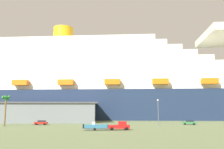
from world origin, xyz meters
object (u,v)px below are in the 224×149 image
at_px(small_boat_on_trailer, 98,126).
at_px(street_lamp, 158,109).
at_px(pickup_truck, 119,126).
at_px(parked_car_red_hatchback, 41,122).
at_px(cruise_ship, 109,88).
at_px(parked_car_green_wagon, 189,122).
at_px(palm_tree, 6,101).

height_order(small_boat_on_trailer, street_lamp, street_lamp).
bearing_deg(pickup_truck, small_boat_on_trailer, -172.21).
height_order(pickup_truck, parked_car_red_hatchback, pickup_truck).
distance_m(cruise_ship, pickup_truck, 79.59).
height_order(pickup_truck, small_boat_on_trailer, pickup_truck).
bearing_deg(parked_car_green_wagon, street_lamp, -148.28).
distance_m(cruise_ship, street_lamp, 64.18).
xyz_separation_m(pickup_truck, small_boat_on_trailer, (-5.41, -0.74, -0.08)).
bearing_deg(parked_car_red_hatchback, small_boat_on_trailer, -47.01).
relative_size(small_boat_on_trailer, parked_car_red_hatchback, 1.83).
height_order(small_boat_on_trailer, parked_car_green_wagon, small_boat_on_trailer).
bearing_deg(pickup_truck, parked_car_red_hatchback, 140.19).
xyz_separation_m(cruise_ship, parked_car_red_hatchback, (-22.13, -54.71, -17.49)).
height_order(cruise_ship, street_lamp, cruise_ship).
bearing_deg(parked_car_red_hatchback, street_lamp, -7.81).
bearing_deg(palm_tree, parked_car_red_hatchback, 41.32).
relative_size(cruise_ship, parked_car_red_hatchback, 56.26).
xyz_separation_m(cruise_ship, street_lamp, (18.14, -60.23, -12.73)).
xyz_separation_m(cruise_ship, parked_car_green_wagon, (30.38, -52.67, -17.49)).
relative_size(parked_car_red_hatchback, parked_car_green_wagon, 0.91).
bearing_deg(pickup_truck, street_lamp, 53.25).
xyz_separation_m(small_boat_on_trailer, palm_tree, (-31.22, 15.40, 7.15)).
distance_m(cruise_ship, parked_car_red_hatchback, 61.56).
height_order(cruise_ship, pickup_truck, cruise_ship).
relative_size(cruise_ship, parked_car_green_wagon, 51.42).
bearing_deg(street_lamp, cruise_ship, 106.76).
xyz_separation_m(street_lamp, parked_car_green_wagon, (12.24, 7.56, -4.76)).
bearing_deg(small_boat_on_trailer, pickup_truck, 7.79).
relative_size(cruise_ship, palm_tree, 25.00).
bearing_deg(parked_car_green_wagon, small_boat_on_trailer, -140.06).
xyz_separation_m(palm_tree, street_lamp, (49.54, 2.63, -2.52)).
distance_m(cruise_ship, small_boat_on_trailer, 80.16).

